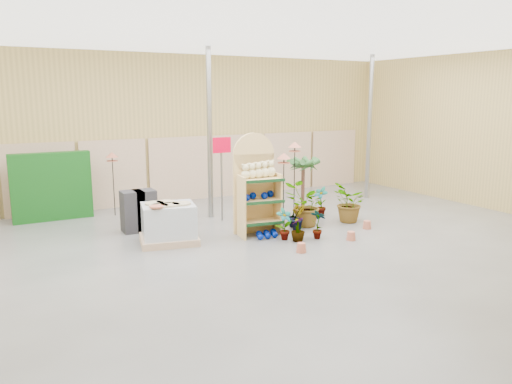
{
  "coord_description": "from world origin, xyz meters",
  "views": [
    {
      "loc": [
        -5.3,
        -8.68,
        3.24
      ],
      "look_at": [
        0.3,
        1.5,
        1.0
      ],
      "focal_mm": 35.0,
      "sensor_mm": 36.0,
      "label": 1
    }
  ],
  "objects_px": {
    "bird_table_front": "(284,159)",
    "pallet_stack": "(169,224)",
    "potted_plant_2": "(305,205)",
    "display_shelf": "(256,188)"
  },
  "relations": [
    {
      "from": "pallet_stack",
      "to": "potted_plant_2",
      "type": "height_order",
      "value": "potted_plant_2"
    },
    {
      "from": "pallet_stack",
      "to": "bird_table_front",
      "type": "distance_m",
      "value": 3.12
    },
    {
      "from": "pallet_stack",
      "to": "bird_table_front",
      "type": "height_order",
      "value": "bird_table_front"
    },
    {
      "from": "pallet_stack",
      "to": "bird_table_front",
      "type": "relative_size",
      "value": 0.75
    },
    {
      "from": "bird_table_front",
      "to": "pallet_stack",
      "type": "bearing_deg",
      "value": 173.09
    },
    {
      "from": "potted_plant_2",
      "to": "bird_table_front",
      "type": "bearing_deg",
      "value": -175.49
    },
    {
      "from": "bird_table_front",
      "to": "potted_plant_2",
      "type": "relative_size",
      "value": 1.73
    },
    {
      "from": "display_shelf",
      "to": "potted_plant_2",
      "type": "distance_m",
      "value": 1.49
    },
    {
      "from": "display_shelf",
      "to": "bird_table_front",
      "type": "height_order",
      "value": "display_shelf"
    },
    {
      "from": "display_shelf",
      "to": "potted_plant_2",
      "type": "bearing_deg",
      "value": 6.52
    }
  ]
}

